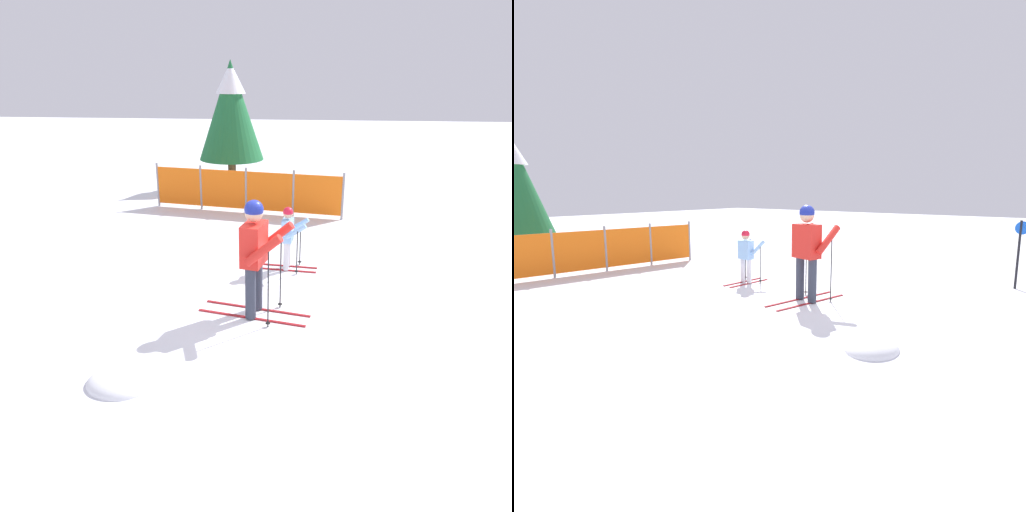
# 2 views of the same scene
# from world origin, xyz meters

# --- Properties ---
(ground_plane) EXTENTS (60.00, 60.00, 0.00)m
(ground_plane) POSITION_xyz_m (0.00, 0.00, 0.00)
(ground_plane) COLOR white
(skier_adult) EXTENTS (1.76, 0.87, 1.83)m
(skier_adult) POSITION_xyz_m (-0.11, 0.16, 1.09)
(skier_adult) COLOR maroon
(skier_adult) RESTS_ON ground_plane
(skier_child) EXTENTS (1.16, 0.56, 1.21)m
(skier_child) POSITION_xyz_m (0.31, 2.07, 0.71)
(skier_child) COLOR maroon
(skier_child) RESTS_ON ground_plane
(safety_fence) EXTENTS (4.99, 0.88, 1.18)m
(safety_fence) POSITION_xyz_m (-0.95, 5.86, 0.59)
(safety_fence) COLOR gray
(safety_fence) RESTS_ON ground_plane
(conifer_far) EXTENTS (2.06, 2.06, 3.82)m
(conifer_far) POSITION_xyz_m (-1.82, 9.23, 2.36)
(conifer_far) COLOR #4C3823
(conifer_far) RESTS_ON ground_plane
(snow_mound) EXTENTS (0.82, 0.70, 0.33)m
(snow_mound) POSITION_xyz_m (-1.57, -1.83, 0.00)
(snow_mound) COLOR white
(snow_mound) RESTS_ON ground_plane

